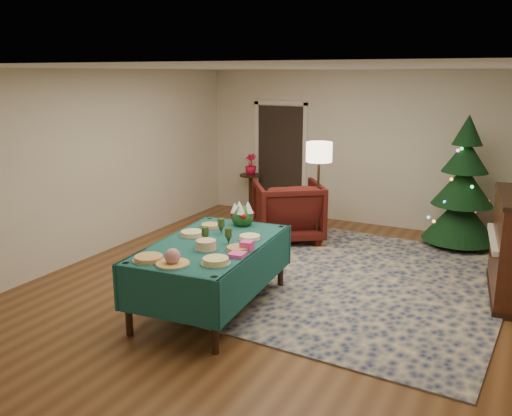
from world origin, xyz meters
The scene contains 23 objects.
room_shell centered at (0.00, 0.00, 1.35)m, with size 7.00×7.00×7.00m.
doorway centered at (-1.60, 3.48, 1.10)m, with size 1.08×0.04×2.16m.
rug centered at (0.98, 0.69, 0.01)m, with size 3.20×4.20×0.02m, color #14204B.
buffet_table centered at (-0.44, -0.86, 0.63)m, with size 1.36×2.13×0.79m.
platter_0 centered at (-0.69, -1.65, 0.81)m, with size 0.34×0.34×0.05m.
platter_1 centered at (-0.40, -1.65, 0.86)m, with size 0.34×0.34×0.17m.
platter_2 centered at (-0.03, -1.43, 0.82)m, with size 0.30×0.30×0.07m.
platter_3 centered at (-0.36, -1.09, 0.84)m, with size 0.25×0.25×0.11m.
platter_4 centered at (-0.04, -0.96, 0.81)m, with size 0.29×0.29×0.04m.
platter_5 centered at (-0.78, -0.73, 0.82)m, with size 0.30×0.30×0.05m.
platter_6 centered at (-0.12, -0.54, 0.81)m, with size 0.28×0.28×0.04m.
platter_7 centered at (-0.78, -0.34, 0.81)m, with size 0.26×0.26×0.04m.
goblet_0 centered at (-0.52, -0.50, 0.89)m, with size 0.08×0.08×0.18m.
goblet_1 centered at (-0.24, -0.81, 0.89)m, with size 0.08×0.08×0.18m.
goblet_2 centered at (-0.50, -0.90, 0.89)m, with size 0.08×0.08×0.18m.
napkin_stack centered at (0.05, -1.14, 0.81)m, with size 0.16×0.16×0.04m, color #F744AA.
gift_box centered at (0.04, -0.92, 0.84)m, with size 0.13×0.13×0.11m, color #F0429C.
centerpiece centered at (-0.47, -0.07, 0.93)m, with size 0.29×0.29×0.33m.
armchair centered at (-0.75, 1.97, 0.53)m, with size 1.02×0.96×1.05m, color #46120F.
floor_lamp centered at (-0.22, 1.87, 1.38)m, with size 0.40×0.40×1.63m.
side_table centered at (-2.09, 3.20, 0.37)m, with size 0.42×0.42×0.76m.
potted_plant centered at (-2.09, 3.20, 0.87)m, with size 0.22×0.39×0.22m, color red.
christmas_tree centered at (1.76, 2.90, 0.92)m, with size 1.39×1.39×2.04m.
Camera 1 is at (2.66, -5.77, 2.65)m, focal length 38.00 mm.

